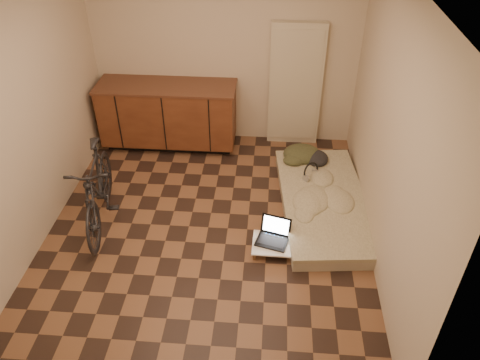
# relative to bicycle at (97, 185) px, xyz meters

# --- Properties ---
(room_shell) EXTENTS (3.50, 4.00, 2.60)m
(room_shell) POSITION_rel_bicycle_xyz_m (1.20, -0.04, 0.80)
(room_shell) COLOR brown
(room_shell) RESTS_ON ground
(cabinets) EXTENTS (1.84, 0.62, 0.91)m
(cabinets) POSITION_rel_bicycle_xyz_m (0.45, 1.66, -0.03)
(cabinets) COLOR black
(cabinets) RESTS_ON ground
(appliance_panel) EXTENTS (0.70, 0.10, 1.70)m
(appliance_panel) POSITION_rel_bicycle_xyz_m (2.15, 1.90, 0.35)
(appliance_panel) COLOR beige
(appliance_panel) RESTS_ON ground
(bicycle) EXTENTS (0.71, 1.60, 1.00)m
(bicycle) POSITION_rel_bicycle_xyz_m (0.00, 0.00, 0.00)
(bicycle) COLOR black
(bicycle) RESTS_ON ground
(futon) EXTENTS (1.15, 2.08, 0.17)m
(futon) POSITION_rel_bicycle_xyz_m (2.50, 0.39, -0.41)
(futon) COLOR #B1A58D
(futon) RESTS_ON ground
(clothing_pile) EXTENTS (0.55, 0.48, 0.21)m
(clothing_pile) POSITION_rel_bicycle_xyz_m (2.32, 1.20, -0.23)
(clothing_pile) COLOR #383B22
(clothing_pile) RESTS_ON futon
(headphones) EXTENTS (0.36, 0.36, 0.18)m
(headphones) POSITION_rel_bicycle_xyz_m (2.36, 0.78, -0.24)
(headphones) COLOR black
(headphones) RESTS_ON futon
(lap_desk) EXTENTS (0.58, 0.38, 0.10)m
(lap_desk) POSITION_rel_bicycle_xyz_m (2.00, -0.34, -0.42)
(lap_desk) COLOR brown
(lap_desk) RESTS_ON ground
(laptop) EXTENTS (0.39, 0.37, 0.22)m
(laptop) POSITION_rel_bicycle_xyz_m (1.93, -0.27, -0.35)
(laptop) COLOR black
(laptop) RESTS_ON lap_desk
(mouse) EXTENTS (0.09, 0.11, 0.04)m
(mouse) POSITION_rel_bicycle_xyz_m (2.17, -0.42, -0.39)
(mouse) COLOR silver
(mouse) RESTS_ON lap_desk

